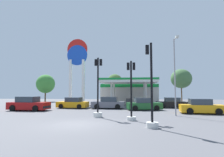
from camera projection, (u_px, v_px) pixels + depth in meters
ground_plane at (78, 124)px, 12.10m from camera, size 90.00×90.00×0.00m
gas_station at (129, 92)px, 35.82m from camera, size 10.93×12.55×4.30m
station_pole_sign at (77, 63)px, 31.81m from camera, size 3.53×0.56×11.39m
car_0 at (144, 105)px, 21.93m from camera, size 4.30×2.44×1.45m
car_1 at (108, 103)px, 23.89m from camera, size 4.26×1.97×1.52m
car_2 at (29, 104)px, 21.34m from camera, size 4.60×2.24×1.62m
car_3 at (171, 103)px, 24.95m from camera, size 3.98×1.88×1.41m
car_4 at (73, 103)px, 24.40m from camera, size 4.17×2.12×1.44m
car_5 at (201, 107)px, 18.22m from camera, size 4.24×2.17×1.47m
traffic_signal_0 at (98, 98)px, 15.79m from camera, size 0.76×0.76×5.11m
traffic_signal_1 at (131, 97)px, 13.93m from camera, size 0.69×0.70×4.50m
traffic_signal_2 at (151, 103)px, 11.01m from camera, size 0.73×0.73×5.13m
tree_0 at (46, 84)px, 42.54m from camera, size 4.20×4.20×6.21m
tree_1 at (115, 82)px, 40.48m from camera, size 3.31×3.31×6.13m
tree_2 at (181, 79)px, 41.20m from camera, size 4.56×4.56×7.32m
corner_streetlamp at (175, 69)px, 16.59m from camera, size 0.24×1.48×7.02m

